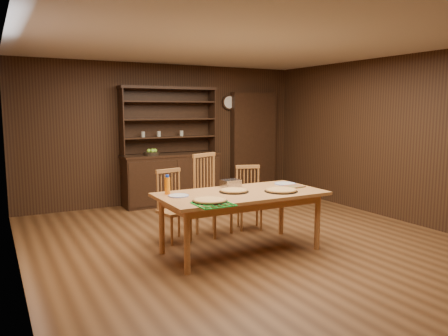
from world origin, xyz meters
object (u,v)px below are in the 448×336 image
china_hutch (171,172)px  chair_left (172,203)px  juice_bottle (167,185)px  dining_table (241,198)px  chair_right (249,195)px  chair_center (210,191)px

china_hutch → chair_left: bearing=-111.1°
juice_bottle → china_hutch: bearing=67.7°
dining_table → chair_right: bearing=53.4°
juice_bottle → chair_left: bearing=63.2°
chair_right → juice_bottle: bearing=-138.6°
chair_left → chair_center: (0.60, 0.07, 0.10)m
dining_table → chair_left: (-0.57, 0.85, -0.17)m
chair_right → chair_center: bearing=-161.3°
dining_table → juice_bottle: (-0.84, 0.32, 0.18)m
dining_table → chair_right: (0.67, 0.91, -0.18)m
chair_left → chair_center: 0.61m
china_hutch → chair_center: china_hutch is taller
chair_right → dining_table: bearing=-106.4°
chair_left → chair_right: (1.24, 0.05, -0.02)m
china_hutch → chair_left: (-0.84, -2.18, -0.08)m
dining_table → chair_left: size_ratio=2.10×
chair_left → chair_right: bearing=-8.7°
juice_bottle → chair_right: bearing=21.3°
dining_table → juice_bottle: juice_bottle is taller
chair_center → china_hutch: bearing=62.0°
chair_center → dining_table: bearing=-113.3°
china_hutch → chair_center: size_ratio=1.90×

